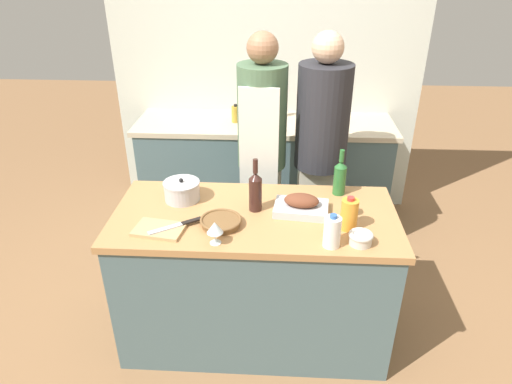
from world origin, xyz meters
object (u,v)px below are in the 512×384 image
condiment_bottle_tall (280,106)px  wine_bottle_green (340,177)px  wine_glass_right (351,200)px  milk_jug (332,232)px  wine_bottle_dark (255,190)px  knife_chef (177,225)px  person_cook_aproned (262,147)px  wine_glass_left (215,228)px  person_cook_guest (321,148)px  cutting_board (159,229)px  roasting_pan (301,206)px  stand_mixer (317,109)px  stock_pot (182,191)px  juice_jug (349,214)px  condiment_bottle_short (236,114)px  mixing_bowl (361,238)px  wicker_basket (221,222)px

condiment_bottle_tall → wine_bottle_green: bearing=-73.6°
wine_glass_right → condiment_bottle_tall: condiment_bottle_tall is taller
milk_jug → wine_bottle_dark: wine_bottle_dark is taller
knife_chef → person_cook_aproned: person_cook_aproned is taller
wine_glass_left → wine_bottle_green: bearing=39.9°
knife_chef → person_cook_aproned: (0.40, 0.90, 0.07)m
wine_bottle_green → person_cook_guest: 0.48m
wine_bottle_green → cutting_board: bearing=-154.6°
roasting_pan → wine_glass_right: 0.27m
wine_bottle_green → stand_mixer: size_ratio=0.91×
condiment_bottle_tall → wine_glass_left: bearing=-99.3°
wine_bottle_dark → knife_chef: size_ratio=1.18×
stock_pot → milk_jug: (0.83, -0.43, 0.03)m
wine_bottle_green → roasting_pan: bearing=-135.0°
wine_glass_left → wine_bottle_dark: bearing=62.5°
cutting_board → person_cook_guest: bearing=46.3°
juice_jug → person_cook_guest: 0.86m
wine_bottle_green → condiment_bottle_tall: (-0.37, 1.26, 0.02)m
knife_chef → stock_pot: bearing=96.6°
cutting_board → condiment_bottle_short: bearing=80.9°
mixing_bowl → cutting_board: bearing=176.7°
wine_glass_left → wine_glass_right: size_ratio=1.02×
stand_mixer → person_cook_aproned: size_ratio=0.18×
wine_bottle_green → person_cook_aproned: (-0.48, 0.46, -0.02)m
wicker_basket → condiment_bottle_short: (-0.06, 1.51, 0.08)m
cutting_board → milk_jug: (0.88, -0.08, 0.07)m
juice_jug → condiment_bottle_short: (-0.73, 1.50, 0.02)m
juice_jug → wine_bottle_dark: 0.53m
roasting_pan → knife_chef: 0.69m
mixing_bowl → milk_jug: milk_jug is taller
knife_chef → cutting_board: bearing=-163.3°
person_cook_guest → wicker_basket: bearing=-125.5°
roasting_pan → cutting_board: size_ratio=1.14×
stock_pot → wine_bottle_dark: 0.45m
stock_pot → condiment_bottle_short: 1.26m
condiment_bottle_tall → person_cook_aproned: (-0.11, -0.79, -0.04)m
wine_bottle_green → wine_glass_right: wine_bottle_green is taller
mixing_bowl → juice_jug: (-0.04, 0.14, 0.05)m
milk_jug → person_cook_aproned: 1.08m
wine_glass_right → condiment_bottle_short: size_ratio=0.80×
stand_mixer → condiment_bottle_short: stand_mixer is taller
stock_pot → wine_bottle_green: wine_bottle_green is taller
knife_chef → stand_mixer: size_ratio=0.85×
roasting_pan → stock_pot: stock_pot is taller
roasting_pan → condiment_bottle_tall: (-0.14, 1.49, 0.09)m
wine_bottle_green → condiment_bottle_short: 1.33m
person_cook_aproned → wine_glass_right: bearing=-48.3°
juice_jug → condiment_bottle_short: bearing=116.1°
cutting_board → mixing_bowl: mixing_bowl is taller
cutting_board → wine_glass_right: bearing=12.5°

